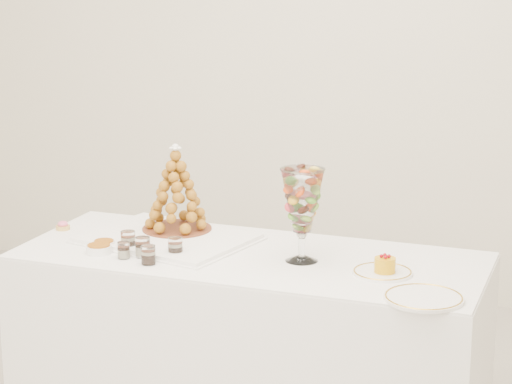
% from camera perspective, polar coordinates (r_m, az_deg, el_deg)
% --- Properties ---
extents(buffet_table, '(1.79, 0.73, 0.68)m').
position_cam_1_polar(buffet_table, '(3.90, -0.35, -8.34)').
color(buffet_table, white).
rests_on(buffet_table, ground).
extents(lace_tray, '(0.70, 0.59, 0.02)m').
position_cam_1_polar(lace_tray, '(3.97, -5.08, -2.66)').
color(lace_tray, white).
rests_on(lace_tray, buffet_table).
extents(macaron_vase, '(0.16, 0.16, 0.35)m').
position_cam_1_polar(macaron_vase, '(3.65, 2.66, -0.55)').
color(macaron_vase, white).
rests_on(macaron_vase, buffet_table).
extents(cake_plate, '(0.21, 0.21, 0.01)m').
position_cam_1_polar(cake_plate, '(3.59, 7.24, -4.58)').
color(cake_plate, white).
rests_on(cake_plate, buffet_table).
extents(spare_plate, '(0.27, 0.27, 0.01)m').
position_cam_1_polar(spare_plate, '(3.35, 9.56, -6.00)').
color(spare_plate, white).
rests_on(spare_plate, buffet_table).
extents(pink_tart, '(0.06, 0.06, 0.04)m').
position_cam_1_polar(pink_tart, '(4.18, -10.98, -1.92)').
color(pink_tart, tan).
rests_on(pink_tart, buffet_table).
extents(verrine_a, '(0.06, 0.06, 0.08)m').
position_cam_1_polar(verrine_a, '(3.86, -7.32, -2.78)').
color(verrine_a, white).
rests_on(verrine_a, buffet_table).
extents(verrine_b, '(0.06, 0.06, 0.08)m').
position_cam_1_polar(verrine_b, '(3.77, -6.50, -3.15)').
color(verrine_b, white).
rests_on(verrine_b, buffet_table).
extents(verrine_c, '(0.06, 0.06, 0.07)m').
position_cam_1_polar(verrine_c, '(3.76, -4.64, -3.17)').
color(verrine_c, white).
rests_on(verrine_c, buffet_table).
extents(verrine_d, '(0.06, 0.06, 0.06)m').
position_cam_1_polar(verrine_d, '(3.76, -7.57, -3.32)').
color(verrine_d, white).
rests_on(verrine_d, buffet_table).
extents(verrine_e, '(0.05, 0.05, 0.07)m').
position_cam_1_polar(verrine_e, '(3.68, -6.17, -3.60)').
color(verrine_e, white).
rests_on(verrine_e, buffet_table).
extents(ramekin_back, '(0.08, 0.08, 0.03)m').
position_cam_1_polar(ramekin_back, '(3.91, -8.68, -2.98)').
color(ramekin_back, white).
rests_on(ramekin_back, buffet_table).
extents(ramekin_front, '(0.10, 0.10, 0.03)m').
position_cam_1_polar(ramekin_front, '(3.84, -8.97, -3.26)').
color(ramekin_front, white).
rests_on(ramekin_front, buffet_table).
extents(croquembouche, '(0.28, 0.28, 0.35)m').
position_cam_1_polar(croquembouche, '(4.01, -4.58, 0.22)').
color(croquembouche, brown).
rests_on(croquembouche, lace_tray).
extents(mousse_cake, '(0.08, 0.08, 0.07)m').
position_cam_1_polar(mousse_cake, '(3.57, 7.38, -4.14)').
color(mousse_cake, '#DF9F0A').
rests_on(mousse_cake, cake_plate).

